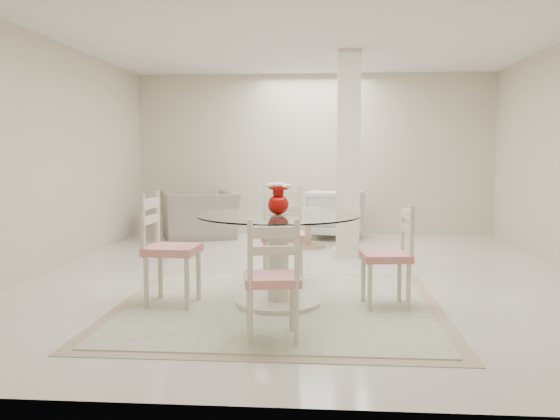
# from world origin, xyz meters

# --- Properties ---
(ground) EXTENTS (7.00, 7.00, 0.00)m
(ground) POSITION_xyz_m (0.00, 0.00, 0.00)
(ground) COLOR white
(ground) RESTS_ON ground
(room_shell) EXTENTS (6.02, 7.02, 2.71)m
(room_shell) POSITION_xyz_m (0.00, 0.00, 1.86)
(room_shell) COLOR beige
(room_shell) RESTS_ON ground
(column) EXTENTS (0.30, 0.30, 2.70)m
(column) POSITION_xyz_m (0.50, 1.30, 1.35)
(column) COLOR beige
(column) RESTS_ON ground
(area_rug) EXTENTS (2.89, 2.89, 0.02)m
(area_rug) POSITION_xyz_m (-0.21, -1.37, 0.01)
(area_rug) COLOR tan
(area_rug) RESTS_ON ground
(dining_table) EXTENTS (1.44, 1.44, 0.83)m
(dining_table) POSITION_xyz_m (-0.21, -1.37, 0.42)
(dining_table) COLOR beige
(dining_table) RESTS_ON ground
(red_vase) EXTENTS (0.22, 0.19, 0.29)m
(red_vase) POSITION_xyz_m (-0.21, -1.37, 0.96)
(red_vase) COLOR #AD0905
(red_vase) RESTS_ON dining_table
(dining_chair_east) EXTENTS (0.45, 0.45, 1.02)m
(dining_chair_east) POSITION_xyz_m (0.80, -1.34, 0.54)
(dining_chair_east) COLOR beige
(dining_chair_east) RESTS_ON ground
(dining_chair_north) EXTENTS (0.49, 0.49, 1.12)m
(dining_chair_north) POSITION_xyz_m (-0.25, -0.35, 0.59)
(dining_chair_north) COLOR beige
(dining_chair_north) RESTS_ON ground
(dining_chair_west) EXTENTS (0.48, 0.48, 1.13)m
(dining_chair_west) POSITION_xyz_m (-1.23, -1.40, 0.59)
(dining_chair_west) COLOR beige
(dining_chair_west) RESTS_ON ground
(dining_chair_south) EXTENTS (0.46, 0.46, 1.00)m
(dining_chair_south) POSITION_xyz_m (-0.17, -2.39, 0.53)
(dining_chair_south) COLOR beige
(dining_chair_south) RESTS_ON ground
(recliner_taupe) EXTENTS (1.45, 1.37, 0.76)m
(recliner_taupe) POSITION_xyz_m (-1.82, 2.82, 0.38)
(recliner_taupe) COLOR gray
(recliner_taupe) RESTS_ON ground
(armchair_white) EXTENTS (1.02, 1.04, 0.79)m
(armchair_white) POSITION_xyz_m (0.36, 2.99, 0.40)
(armchair_white) COLOR white
(armchair_white) RESTS_ON ground
(side_table) EXTENTS (0.55, 0.55, 0.57)m
(side_table) POSITION_xyz_m (-0.05, 2.04, 0.26)
(side_table) COLOR tan
(side_table) RESTS_ON ground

